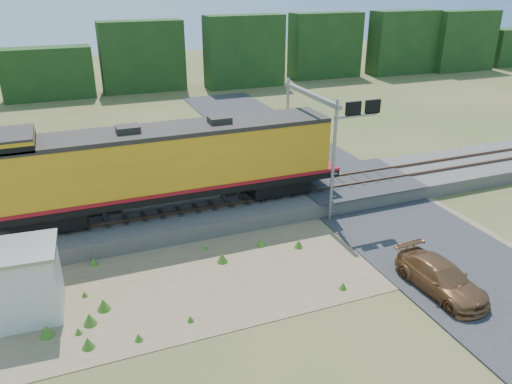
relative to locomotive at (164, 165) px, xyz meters
name	(u,v)px	position (x,y,z in m)	size (l,w,h in m)	color
ground	(287,264)	(4.10, -6.00, -3.27)	(140.00, 140.00, 0.00)	#475123
ballast	(241,204)	(4.10, 0.00, -2.87)	(70.00, 5.00, 0.80)	slate
rails	(241,196)	(4.10, 0.00, -2.39)	(70.00, 1.54, 0.16)	brown
dirt_shoulder	(241,267)	(2.10, -5.50, -3.26)	(26.00, 8.00, 0.03)	#8C7754
road	(406,229)	(11.10, -5.26, -3.18)	(7.00, 66.00, 0.86)	#38383A
tree_line_north	(140,65)	(4.10, 32.00, -0.20)	(130.00, 3.00, 6.50)	#173A15
weed_clumps	(212,279)	(0.60, -5.90, -3.27)	(15.00, 6.20, 0.56)	#437321
locomotive	(164,165)	(0.00, 0.00, 0.00)	(18.17, 2.77, 4.69)	black
shed	(27,282)	(-6.46, -5.70, -1.79)	(2.61, 2.61, 2.92)	silver
signal_gantry	(320,119)	(8.40, -0.65, 1.65)	(2.58, 6.20, 6.52)	gray
car	(441,278)	(9.10, -10.16, -2.64)	(1.77, 4.35, 1.26)	brown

